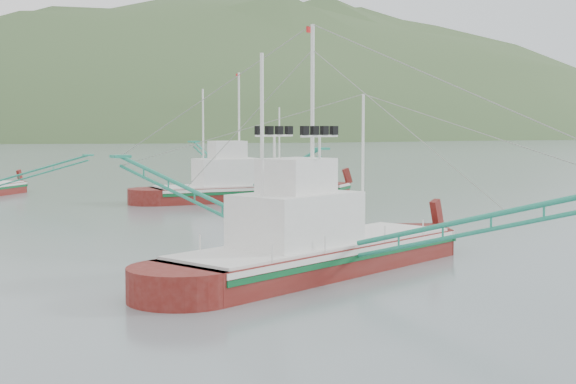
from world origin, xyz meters
TOP-DOWN VIEW (x-y plane):
  - ground at (0.00, 0.00)m, footprint 1200.00×1200.00m
  - main_boat at (-0.94, 1.95)m, footprint 16.24×27.73m
  - bg_boat_right at (12.32, 33.89)m, footprint 16.51×29.06m
  - headland_right at (240.00, 430.00)m, footprint 684.00×432.00m

SIDE VIEW (x-z plane):
  - ground at x=0.00m, z-range 0.00..0.00m
  - headland_right at x=240.00m, z-range -153.00..153.00m
  - bg_boat_right at x=12.32m, z-range -4.11..7.70m
  - main_boat at x=-0.94m, z-range -3.52..7.99m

